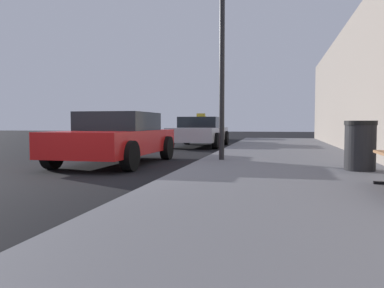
# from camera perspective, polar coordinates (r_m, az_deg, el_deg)

# --- Properties ---
(ground_plane) EXTENTS (80.00, 80.00, 0.00)m
(ground_plane) POSITION_cam_1_polar(r_m,az_deg,el_deg) (7.28, -18.42, -4.83)
(ground_plane) COLOR black
(sidewalk) EXTENTS (4.00, 32.00, 0.15)m
(sidewalk) POSITION_cam_1_polar(r_m,az_deg,el_deg) (6.23, 15.04, -5.41)
(sidewalk) COLOR slate
(sidewalk) RESTS_ON ground_plane
(trash_bin) EXTENTS (0.55, 0.55, 0.89)m
(trash_bin) POSITION_cam_1_polar(r_m,az_deg,el_deg) (7.32, 24.31, -0.19)
(trash_bin) COLOR black
(trash_bin) RESTS_ON sidewalk
(street_lamp) EXTENTS (0.36, 0.36, 4.13)m
(street_lamp) POSITION_cam_1_polar(r_m,az_deg,el_deg) (8.89, 4.62, 16.15)
(street_lamp) COLOR black
(street_lamp) RESTS_ON sidewalk
(car_red) EXTENTS (2.03, 4.15, 1.27)m
(car_red) POSITION_cam_1_polar(r_m,az_deg,el_deg) (9.40, -11.42, 0.99)
(car_red) COLOR red
(car_red) RESTS_ON ground_plane
(car_silver) EXTENTS (2.06, 4.52, 1.43)m
(car_silver) POSITION_cam_1_polar(r_m,az_deg,el_deg) (16.08, 1.25, 1.93)
(car_silver) COLOR #B7B7BF
(car_silver) RESTS_ON ground_plane
(car_green) EXTENTS (2.03, 4.01, 1.43)m
(car_green) POSITION_cam_1_polar(r_m,az_deg,el_deg) (22.27, 1.60, 2.26)
(car_green) COLOR #196638
(car_green) RESTS_ON ground_plane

